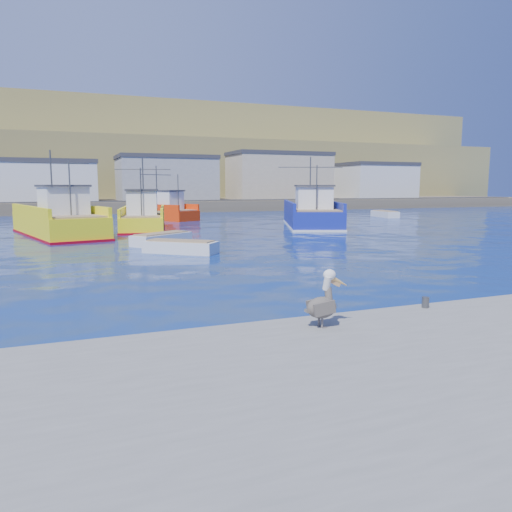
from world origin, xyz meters
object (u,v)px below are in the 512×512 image
Objects in this scene: trawler_yellow_a at (59,221)px; skiff_far at (385,215)px; skiff_mid at (181,248)px; trawler_yellow_b at (143,219)px; pelican at (323,303)px; trawler_blue at (312,214)px; skiff_extra at (162,240)px; boat_orange at (164,211)px.

skiff_far is at bearing 15.59° from trawler_yellow_a.
skiff_mid is 0.89× the size of skiff_far.
trawler_yellow_b is 7.85× the size of pelican.
skiff_mid is at bearing -91.57° from trawler_yellow_b.
pelican is at bearing -79.43° from trawler_yellow_a.
trawler_yellow_b is 16.41m from skiff_mid.
skiff_far is at bearing 37.33° from skiff_mid.
trawler_blue reaches higher than skiff_extra.
trawler_blue reaches higher than pelican.
skiff_far is (26.60, -4.94, -0.73)m from boat_orange.
trawler_yellow_a is 10.72m from skiff_extra.
skiff_extra is at bearing 92.31° from skiff_mid.
trawler_blue is (15.66, -1.89, 0.15)m from trawler_yellow_b.
trawler_yellow_b is at bearing 23.72° from trawler_yellow_a.
boat_orange is at bearing 80.68° from skiff_mid.
skiff_mid is at bearing -64.05° from trawler_yellow_a.
trawler_yellow_a reaches higher than pelican.
pelican is (-0.46, -22.64, 0.79)m from skiff_extra.
trawler_yellow_b is 15.78m from trawler_blue.
boat_orange is 47.08m from pelican.
skiff_extra is (-0.64, -11.69, -0.69)m from trawler_yellow_b.
skiff_mid is at bearing -138.01° from trawler_blue.
trawler_yellow_a is 22.63m from trawler_blue.
skiff_mid is 17.97m from pelican.
pelican is at bearing -96.57° from boat_orange.
trawler_blue is at bearing 31.01° from skiff_extra.
pelican is (-0.65, -17.94, 0.80)m from skiff_mid.
trawler_blue reaches higher than skiff_mid.
trawler_blue is 3.12× the size of skiff_extra.
pelican is (-16.77, -32.44, -0.05)m from trawler_blue.
trawler_yellow_a is 31.82m from pelican.
skiff_far is (30.88, 7.50, -0.67)m from trawler_yellow_b.
trawler_yellow_b is at bearing -166.34° from skiff_far.
trawler_yellow_a is at bearing 100.57° from pelican.
trawler_yellow_a is 3.07× the size of skiff_extra.
skiff_extra is at bearing -148.67° from skiff_far.
trawler_yellow_b reaches higher than pelican.
trawler_yellow_b is 2.58× the size of skiff_mid.
skiff_far reaches higher than skiff_mid.
trawler_yellow_a reaches higher than trawler_yellow_b.
trawler_yellow_a reaches higher than boat_orange.
boat_orange is 2.15× the size of skiff_mid.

